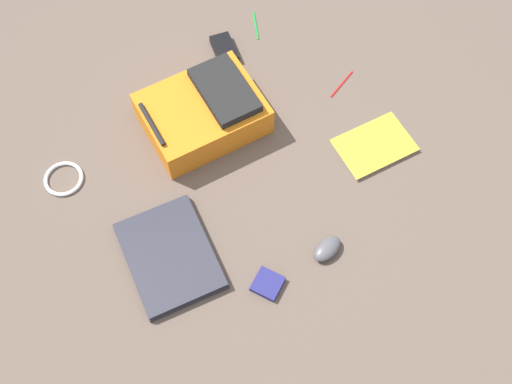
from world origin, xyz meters
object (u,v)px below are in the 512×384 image
object	(u,v)px
cable_coil	(64,179)
pen_black	(256,25)
backpack	(204,112)
power_brick	(224,49)
pen_blue	(342,84)
earbud_pouch	(268,284)
computer_mouse	(327,249)
laptop	(170,255)
book_blue	(374,146)

from	to	relation	value
cable_coil	pen_black	distance (m)	0.96
backpack	power_brick	size ratio (longest dim) A/B	3.52
pen_blue	earbud_pouch	bearing A→B (deg)	114.70
backpack	pen_blue	distance (m)	0.54
pen_black	backpack	bearing A→B (deg)	113.04
computer_mouse	earbud_pouch	size ratio (longest dim) A/B	1.24
computer_mouse	laptop	bearing A→B (deg)	46.46
computer_mouse	pen_black	bearing A→B (deg)	-32.40
computer_mouse	cable_coil	xyz separation A→B (m)	(0.82, 0.44, -0.01)
pen_black	computer_mouse	bearing A→B (deg)	148.17
computer_mouse	earbud_pouch	world-z (taller)	computer_mouse
pen_blue	backpack	bearing A→B (deg)	63.36
computer_mouse	power_brick	xyz separation A→B (m)	(0.83, -0.34, -0.00)
computer_mouse	pen_blue	bearing A→B (deg)	-53.72
pen_blue	laptop	bearing A→B (deg)	93.77
backpack	pen_blue	size ratio (longest dim) A/B	3.23
backpack	book_blue	world-z (taller)	backpack
pen_blue	book_blue	bearing A→B (deg)	154.04
backpack	computer_mouse	xyz separation A→B (m)	(-0.65, 0.07, -0.05)
book_blue	cable_coil	distance (m)	1.09
book_blue	computer_mouse	distance (m)	0.44
computer_mouse	book_blue	bearing A→B (deg)	-71.32
backpack	laptop	bearing A→B (deg)	124.37
laptop	book_blue	bearing A→B (deg)	-104.36
laptop	pen_blue	xyz separation A→B (m)	(0.06, -0.92, -0.01)
power_brick	pen_blue	xyz separation A→B (m)	(-0.43, -0.20, -0.01)
laptop	power_brick	size ratio (longest dim) A/B	3.13
cable_coil	pen_blue	world-z (taller)	cable_coil
laptop	cable_coil	world-z (taller)	laptop
pen_black	earbud_pouch	size ratio (longest dim) A/B	1.67
book_blue	power_brick	size ratio (longest dim) A/B	2.25
book_blue	earbud_pouch	xyz separation A→B (m)	(-0.09, 0.63, 0.00)
power_brick	earbud_pouch	bearing A→B (deg)	144.25
pen_black	pen_blue	size ratio (longest dim) A/B	0.97
book_blue	laptop	bearing A→B (deg)	75.64
power_brick	pen_blue	bearing A→B (deg)	-154.60
cable_coil	earbud_pouch	world-z (taller)	earbud_pouch
backpack	cable_coil	size ratio (longest dim) A/B	3.49
cable_coil	pen_blue	size ratio (longest dim) A/B	0.92
laptop	pen_blue	distance (m)	0.92
backpack	computer_mouse	distance (m)	0.65
backpack	cable_coil	distance (m)	0.54
book_blue	earbud_pouch	world-z (taller)	earbud_pouch
laptop	book_blue	distance (m)	0.81
backpack	earbud_pouch	world-z (taller)	backpack
laptop	earbud_pouch	xyz separation A→B (m)	(-0.29, -0.15, -0.01)
cable_coil	book_blue	bearing A→B (deg)	-128.34
backpack	book_blue	size ratio (longest dim) A/B	1.57
pen_black	earbud_pouch	xyz separation A→B (m)	(-0.78, 0.74, 0.01)
power_brick	earbud_pouch	xyz separation A→B (m)	(-0.78, 0.56, -0.01)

